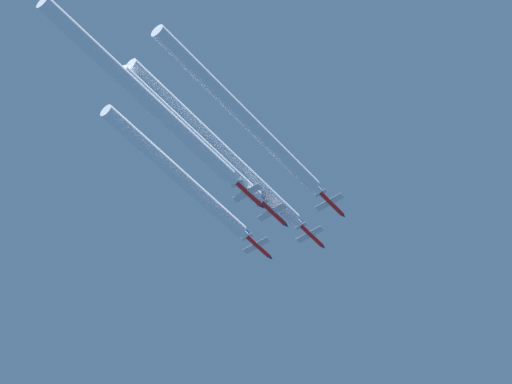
{
  "coord_description": "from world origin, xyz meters",
  "views": [
    {
      "loc": [
        98.36,
        -139.73,
        2.93
      ],
      "look_at": [
        0.37,
        -14.36,
        174.54
      ],
      "focal_mm": 71.61,
      "sensor_mm": 36.0,
      "label": 1
    }
  ],
  "objects": [
    {
      "name": "jet_lead",
      "position": [
        0.55,
        7.44,
        177.27
      ],
      "size": [
        7.46,
        10.86,
        2.61
      ],
      "color": "red"
    },
    {
      "name": "smoke_trail_high_trail",
      "position": [
        0.35,
        -51.48,
        171.65
      ],
      "size": [
        3.23,
        59.42,
        3.23
      ],
      "color": "white"
    },
    {
      "name": "jet_high_trail",
      "position": [
        0.35,
        -16.78,
        171.67
      ],
      "size": [
        7.46,
        10.86,
        2.61
      ],
      "color": "red"
    },
    {
      "name": "jet_slot",
      "position": [
        0.18,
        -7.34,
        173.24
      ],
      "size": [
        7.46,
        10.86,
        2.61
      ],
      "color": "red"
    },
    {
      "name": "jet_left_wingman",
      "position": [
        -10.77,
        0.88,
        175.33
      ],
      "size": [
        7.46,
        10.86,
        2.61
      ],
      "color": "red"
    },
    {
      "name": "smoke_trail_right_wingman",
      "position": [
        11.54,
        -32.99,
        175.29
      ],
      "size": [
        3.23,
        56.02,
        3.23
      ],
      "color": "white"
    },
    {
      "name": "smoke_trail_left_wingman",
      "position": [
        -10.77,
        -28.33,
        175.3
      ],
      "size": [
        3.23,
        48.45,
        3.23
      ],
      "color": "white"
    },
    {
      "name": "jet_right_wingman",
      "position": [
        11.54,
        0.0,
        175.31
      ],
      "size": [
        7.46,
        10.86,
        2.61
      ],
      "color": "red"
    },
    {
      "name": "smoke_trail_lead",
      "position": [
        0.55,
        -27.39,
        177.24
      ],
      "size": [
        3.23,
        59.68,
        3.23
      ],
      "color": "white"
    },
    {
      "name": "smoke_trail_slot",
      "position": [
        0.18,
        -35.71,
        173.21
      ],
      "size": [
        3.23,
        46.77,
        3.23
      ],
      "color": "white"
    }
  ]
}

